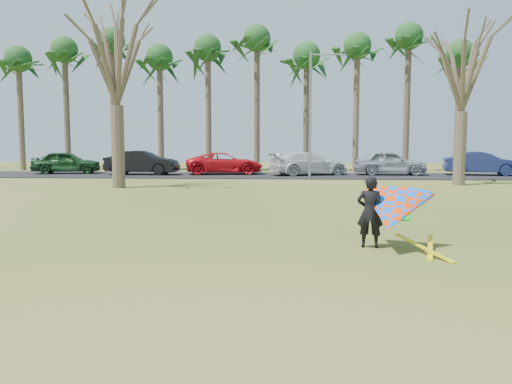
# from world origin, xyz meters

# --- Properties ---
(ground) EXTENTS (100.00, 100.00, 0.00)m
(ground) POSITION_xyz_m (0.00, 0.00, 0.00)
(ground) COLOR #2A5111
(ground) RESTS_ON ground
(parking_strip) EXTENTS (46.00, 7.00, 0.06)m
(parking_strip) POSITION_xyz_m (0.00, 25.00, 0.03)
(parking_strip) COLOR black
(parking_strip) RESTS_ON ground
(palm_0) EXTENTS (4.84, 4.84, 10.84)m
(palm_0) POSITION_xyz_m (-22.00, 31.00, 9.17)
(palm_0) COLOR brown
(palm_0) RESTS_ON ground
(palm_1) EXTENTS (4.84, 4.84, 11.54)m
(palm_1) POSITION_xyz_m (-18.00, 31.00, 9.85)
(palm_1) COLOR #453829
(palm_1) RESTS_ON ground
(palm_2) EXTENTS (4.84, 4.84, 12.24)m
(palm_2) POSITION_xyz_m (-14.00, 31.00, 10.52)
(palm_2) COLOR #48392B
(palm_2) RESTS_ON ground
(palm_3) EXTENTS (4.84, 4.84, 10.84)m
(palm_3) POSITION_xyz_m (-10.00, 31.00, 9.17)
(palm_3) COLOR brown
(palm_3) RESTS_ON ground
(palm_4) EXTENTS (4.84, 4.84, 11.54)m
(palm_4) POSITION_xyz_m (-6.00, 31.00, 9.85)
(palm_4) COLOR #4A3A2C
(palm_4) RESTS_ON ground
(palm_5) EXTENTS (4.84, 4.84, 12.24)m
(palm_5) POSITION_xyz_m (-2.00, 31.00, 10.52)
(palm_5) COLOR #48392B
(palm_5) RESTS_ON ground
(palm_6) EXTENTS (4.84, 4.84, 10.84)m
(palm_6) POSITION_xyz_m (2.00, 31.00, 9.17)
(palm_6) COLOR #47372A
(palm_6) RESTS_ON ground
(palm_7) EXTENTS (4.84, 4.84, 11.54)m
(palm_7) POSITION_xyz_m (6.00, 31.00, 9.85)
(palm_7) COLOR brown
(palm_7) RESTS_ON ground
(palm_8) EXTENTS (4.84, 4.84, 12.24)m
(palm_8) POSITION_xyz_m (10.00, 31.00, 10.52)
(palm_8) COLOR #4A392C
(palm_8) RESTS_ON ground
(palm_9) EXTENTS (4.84, 4.84, 10.84)m
(palm_9) POSITION_xyz_m (14.00, 31.00, 9.17)
(palm_9) COLOR #48372B
(palm_9) RESTS_ON ground
(bare_tree_left) EXTENTS (6.60, 6.60, 9.70)m
(bare_tree_left) POSITION_xyz_m (-8.00, 15.00, 6.92)
(bare_tree_left) COLOR brown
(bare_tree_left) RESTS_ON ground
(bare_tree_right) EXTENTS (6.27, 6.27, 9.21)m
(bare_tree_right) POSITION_xyz_m (10.00, 18.00, 6.57)
(bare_tree_right) COLOR brown
(bare_tree_right) RESTS_ON ground
(streetlight) EXTENTS (2.28, 0.18, 8.00)m
(streetlight) POSITION_xyz_m (2.16, 22.00, 4.46)
(streetlight) COLOR gray
(streetlight) RESTS_ON ground
(car_0) EXTENTS (5.17, 2.99, 1.65)m
(car_0) POSITION_xyz_m (-15.77, 25.82, 0.89)
(car_0) COLOR #1A411C
(car_0) RESTS_ON parking_strip
(car_1) EXTENTS (5.22, 2.02, 1.70)m
(car_1) POSITION_xyz_m (-9.79, 24.90, 0.91)
(car_1) COLOR black
(car_1) RESTS_ON parking_strip
(car_2) EXTENTS (5.96, 3.53, 1.55)m
(car_2) POSITION_xyz_m (-3.99, 25.88, 0.84)
(car_2) COLOR red
(car_2) RESTS_ON parking_strip
(car_3) EXTENTS (5.99, 4.15, 1.61)m
(car_3) POSITION_xyz_m (2.06, 25.26, 0.87)
(car_3) COLOR silver
(car_3) RESTS_ON parking_strip
(car_4) EXTENTS (5.07, 2.14, 1.71)m
(car_4) POSITION_xyz_m (7.78, 25.81, 0.92)
(car_4) COLOR #979DA3
(car_4) RESTS_ON parking_strip
(car_5) EXTENTS (5.22, 2.59, 1.65)m
(car_5) POSITION_xyz_m (14.07, 25.85, 0.88)
(car_5) COLOR navy
(car_5) RESTS_ON parking_strip
(kite_flyer) EXTENTS (2.13, 2.39, 2.02)m
(kite_flyer) POSITION_xyz_m (2.98, 0.71, 0.84)
(kite_flyer) COLOR black
(kite_flyer) RESTS_ON ground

